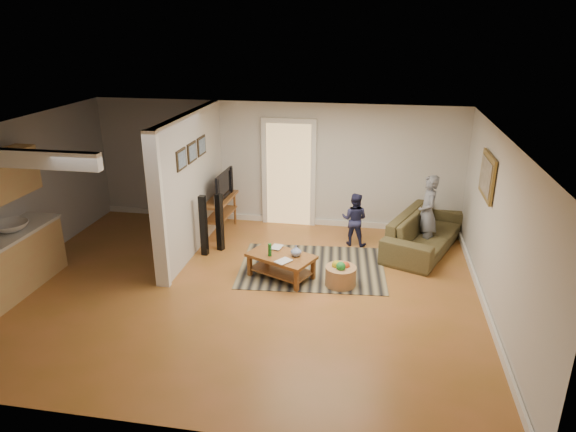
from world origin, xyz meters
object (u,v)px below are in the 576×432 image
object	(u,v)px
coffee_table	(282,260)
speaker_left	(204,226)
tv_console	(220,201)
child	(424,249)
sofa	(423,248)
toy_basket	(341,275)
toddler	(353,244)
speaker_right	(220,222)

from	to	relation	value
coffee_table	speaker_left	bearing A→B (deg)	157.16
tv_console	child	bearing A→B (deg)	-0.23
sofa	child	xyz separation A→B (m)	(0.00, -0.06, 0.00)
toy_basket	coffee_table	bearing A→B (deg)	174.38
child	toddler	size ratio (longest dim) A/B	1.40
sofa	speaker_left	bearing A→B (deg)	126.04
speaker_left	toy_basket	size ratio (longest dim) A/B	2.28
speaker_left	tv_console	bearing A→B (deg)	94.74
coffee_table	toddler	size ratio (longest dim) A/B	1.19
speaker_left	toy_basket	world-z (taller)	speaker_left
coffee_table	child	size ratio (longest dim) A/B	0.85
coffee_table	speaker_right	world-z (taller)	speaker_right
sofa	child	bearing A→B (deg)	-155.52
sofa	child	world-z (taller)	child
sofa	coffee_table	distance (m)	2.90
coffee_table	tv_console	size ratio (longest dim) A/B	1.04
child	speaker_left	bearing A→B (deg)	-84.27
speaker_right	sofa	bearing A→B (deg)	29.28
tv_console	toy_basket	bearing A→B (deg)	-33.80
speaker_left	speaker_right	world-z (taller)	speaker_left
tv_console	child	xyz separation A→B (m)	(3.94, -0.13, -0.66)
tv_console	sofa	bearing A→B (deg)	0.66
sofa	speaker_right	bearing A→B (deg)	123.11
sofa	tv_console	bearing A→B (deg)	111.05
sofa	toy_basket	world-z (taller)	toy_basket
speaker_left	toddler	distance (m)	2.84
speaker_left	toddler	world-z (taller)	speaker_left
sofa	toy_basket	distance (m)	2.24
sofa	tv_console	size ratio (longest dim) A/B	1.97
tv_console	speaker_left	xyz separation A→B (m)	(0.01, -1.05, -0.10)
tv_console	toddler	distance (m)	2.72
tv_console	speaker_left	size ratio (longest dim) A/B	1.04
speaker_left	speaker_right	distance (m)	0.34
toy_basket	child	distance (m)	2.19
sofa	toy_basket	xyz separation A→B (m)	(-1.42, -1.72, 0.18)
tv_console	speaker_right	distance (m)	0.83
sofa	coffee_table	world-z (taller)	coffee_table
speaker_left	toy_basket	xyz separation A→B (m)	(2.51, -0.75, -0.38)
speaker_right	toddler	world-z (taller)	speaker_right
toddler	toy_basket	bearing A→B (deg)	96.95
sofa	tv_console	world-z (taller)	tv_console
speaker_right	child	xyz separation A→B (m)	(3.71, 0.66, -0.54)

